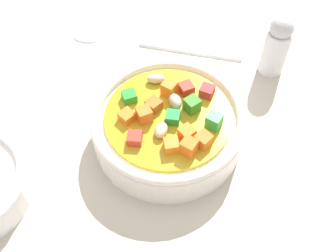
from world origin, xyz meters
TOP-DOWN VIEW (x-y plane):
  - ground_plane at (0.00, 0.00)cm, footprint 140.00×140.00cm
  - soup_bowl_main at (-0.02, -0.01)cm, footprint 16.09×16.09cm
  - spoon at (13.84, -6.27)cm, footprint 17.76×16.80cm
  - pepper_shaker at (1.58, -16.69)cm, footprint 3.08×3.08cm

SIDE VIEW (x-z plane):
  - ground_plane at x=0.00cm, z-range -2.00..0.00cm
  - spoon at x=13.84cm, z-range -0.02..0.81cm
  - soup_bowl_main at x=-0.02cm, z-range -0.38..5.33cm
  - pepper_shaker at x=1.58cm, z-range -0.04..7.94cm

